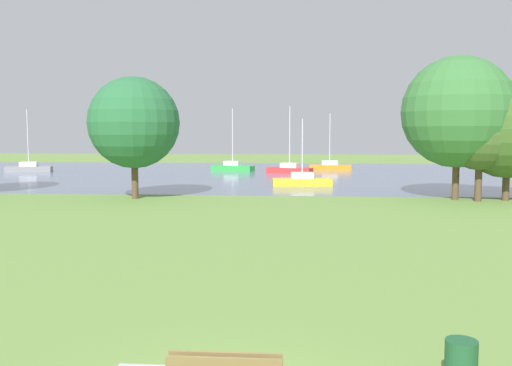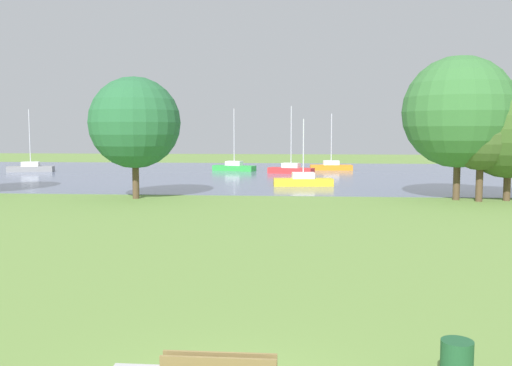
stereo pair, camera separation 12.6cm
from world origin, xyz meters
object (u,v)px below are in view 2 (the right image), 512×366
litter_bin (457,363)px  sailboat_orange (331,166)px  tree_mid_shore (459,112)px  sailboat_yellow (303,181)px  sailboat_red (291,169)px  tree_east_far (481,135)px  sailboat_green (234,167)px  tree_west_far (509,129)px  tree_west_near (135,123)px  sailboat_gray (31,168)px

litter_bin → sailboat_orange: sailboat_orange is taller
tree_mid_shore → sailboat_yellow: bearing=139.5°
litter_bin → tree_mid_shore: (7.27, 27.39, 5.27)m
sailboat_red → tree_east_far: sailboat_red is taller
sailboat_red → sailboat_green: bearing=152.6°
litter_bin → tree_west_far: size_ratio=0.10×
sailboat_orange → tree_west_far: bearing=-70.5°
sailboat_orange → tree_west_near: 32.24m
sailboat_gray → tree_west_near: (18.90, -23.22, 4.54)m
sailboat_gray → tree_mid_shore: size_ratio=0.74×
tree_east_far → tree_west_far: tree_west_far is taller
sailboat_orange → tree_mid_shore: 28.83m
tree_west_far → sailboat_red: bearing=122.7°
litter_bin → sailboat_green: (-10.38, 52.85, 0.06)m
sailboat_green → tree_east_far: (18.88, -26.16, 3.77)m
tree_west_near → tree_west_far: (24.09, 0.83, -0.44)m
sailboat_red → tree_west_near: bearing=-113.0°
sailboat_yellow → sailboat_gray: (-29.97, 13.77, 0.01)m
litter_bin → tree_mid_shore: 28.82m
sailboat_orange → tree_east_far: size_ratio=0.99×
sailboat_red → sailboat_orange: 7.05m
tree_west_far → sailboat_gray: bearing=152.5°
sailboat_yellow → tree_west_far: size_ratio=0.71×
tree_west_near → sailboat_yellow: bearing=40.5°
tree_mid_shore → sailboat_green: bearing=124.7°
tree_mid_shore → sailboat_red: bearing=116.8°
litter_bin → tree_west_near: 30.09m
litter_bin → sailboat_orange: size_ratio=0.12×
sailboat_red → sailboat_orange: size_ratio=1.10×
sailboat_orange → sailboat_red: bearing=-129.5°
tree_mid_shore → tree_west_far: size_ratio=1.21×
sailboat_gray → tree_west_far: (43.00, -22.39, 4.10)m
litter_bin → tree_west_near: size_ratio=0.10×
sailboat_yellow → tree_mid_shore: size_ratio=0.59×
sailboat_green → tree_mid_shore: (17.66, -25.46, 5.21)m
litter_bin → tree_east_far: (8.50, 26.69, 3.83)m
tree_west_near → tree_mid_shore: size_ratio=0.86×
sailboat_green → tree_mid_shore: size_ratio=0.75×
sailboat_orange → tree_mid_shore: size_ratio=0.70×
sailboat_green → sailboat_red: sailboat_red is taller
sailboat_orange → sailboat_yellow: bearing=-99.6°
sailboat_green → tree_west_near: (-3.32, -26.46, 4.54)m
sailboat_red → tree_east_far: 26.23m
sailboat_gray → tree_east_far: sailboat_gray is taller
sailboat_green → tree_east_far: sailboat_green is taller
litter_bin → tree_west_far: (10.39, 27.22, 4.16)m
litter_bin → sailboat_yellow: sailboat_yellow is taller
litter_bin → tree_west_far: 29.43m
sailboat_green → tree_west_near: size_ratio=0.87×
sailboat_orange → tree_east_far: 29.57m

